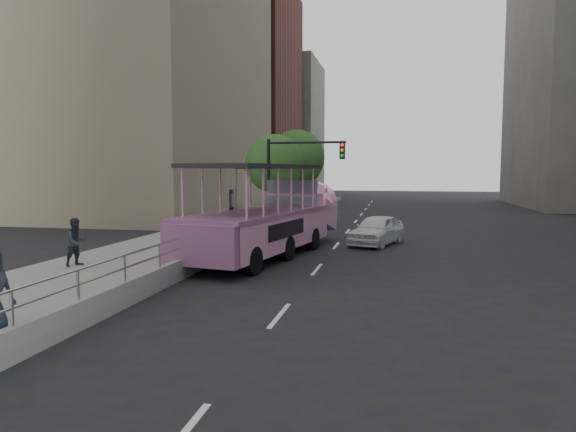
% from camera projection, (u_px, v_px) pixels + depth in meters
% --- Properties ---
extents(ground, '(160.00, 160.00, 0.00)m').
position_uv_depth(ground, '(261.00, 294.00, 14.67)').
color(ground, black).
extents(sidewalk, '(5.50, 80.00, 0.30)m').
position_uv_depth(sidewalk, '(201.00, 239.00, 25.59)').
color(sidewalk, gray).
rests_on(sidewalk, ground).
extents(kerb_wall, '(0.24, 30.00, 0.36)m').
position_uv_depth(kerb_wall, '(187.00, 262.00, 17.22)').
color(kerb_wall, gray).
rests_on(kerb_wall, sidewalk).
extents(guardrail, '(0.07, 22.00, 0.71)m').
position_uv_depth(guardrail, '(186.00, 242.00, 17.17)').
color(guardrail, silver).
rests_on(guardrail, kerb_wall).
extents(duck_boat, '(4.69, 11.67, 3.78)m').
position_uv_depth(duck_boat, '(272.00, 221.00, 21.73)').
color(duck_boat, black).
rests_on(duck_boat, ground).
extents(car, '(2.91, 4.51, 1.43)m').
position_uv_depth(car, '(377.00, 230.00, 24.55)').
color(car, white).
rests_on(car, ground).
extents(pedestrian_mid, '(0.88, 0.97, 1.63)m').
position_uv_depth(pedestrian_mid, '(77.00, 242.00, 17.42)').
color(pedestrian_mid, '#222833').
rests_on(pedestrian_mid, sidewalk).
extents(parking_sign, '(0.09, 0.62, 2.77)m').
position_uv_depth(parking_sign, '(232.00, 214.00, 21.14)').
color(parking_sign, black).
rests_on(parking_sign, ground).
extents(traffic_signal, '(4.20, 0.32, 5.20)m').
position_uv_depth(traffic_signal, '(291.00, 171.00, 26.90)').
color(traffic_signal, black).
rests_on(traffic_signal, ground).
extents(street_tree_near, '(3.52, 3.52, 5.72)m').
position_uv_depth(street_tree_near, '(276.00, 166.00, 30.54)').
color(street_tree_near, '#362518').
rests_on(street_tree_near, ground).
extents(street_tree_far, '(3.97, 3.97, 6.45)m').
position_uv_depth(street_tree_far, '(298.00, 160.00, 36.31)').
color(street_tree_far, '#362518').
rests_on(street_tree_far, ground).
extents(midrise_brick, '(18.00, 16.00, 26.00)m').
position_uv_depth(midrise_brick, '(220.00, 95.00, 64.03)').
color(midrise_brick, brown).
rests_on(midrise_brick, ground).
extents(midrise_stone_b, '(16.00, 14.00, 20.00)m').
position_uv_depth(midrise_stone_b, '(267.00, 129.00, 79.48)').
color(midrise_stone_b, gray).
rests_on(midrise_stone_b, ground).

